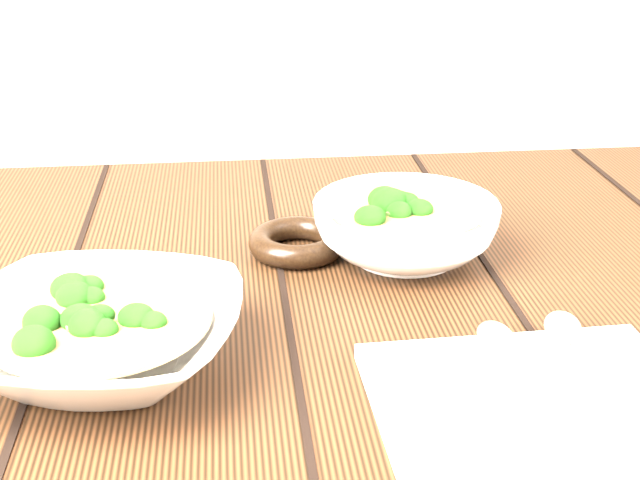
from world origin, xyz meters
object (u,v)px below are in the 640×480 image
Objects in this scene: table at (308,409)px; trivet at (297,242)px; soup_bowl_back at (405,228)px; napkin at (537,406)px; soup_bowl_front at (100,335)px.

trivet is (-0.00, 0.10, 0.13)m from table.
table is at bearing -143.64° from soup_bowl_back.
soup_bowl_back is 0.28m from napkin.
soup_bowl_front is 2.60× the size of trivet.
soup_bowl_front is 0.26m from trivet.
napkin is (0.31, -0.10, -0.02)m from soup_bowl_front.
trivet is (-0.10, 0.02, -0.02)m from soup_bowl_back.
soup_bowl_front is 1.11× the size of napkin.
table is 5.11× the size of soup_bowl_back.
soup_bowl_front is (-0.17, -0.10, 0.15)m from table.
soup_bowl_back is at bearing -10.44° from trivet.
table is at bearing -89.90° from trivet.
soup_bowl_back reaches higher than napkin.
napkin is (0.04, -0.28, -0.02)m from soup_bowl_back.
soup_bowl_back is 0.11m from trivet.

